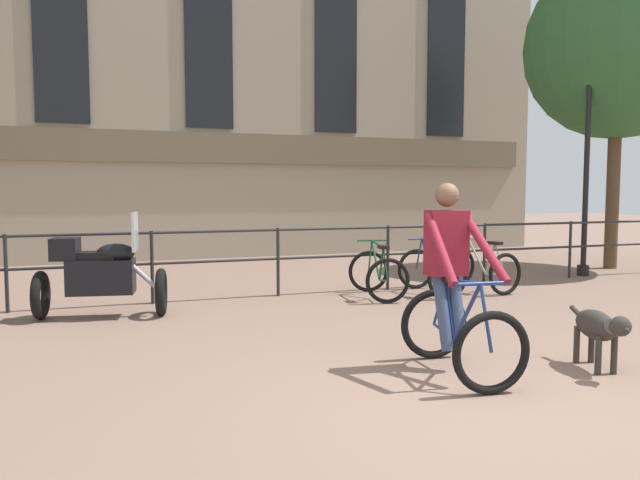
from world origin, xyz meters
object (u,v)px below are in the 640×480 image
at_px(parked_bicycle_mid_right, 481,269).
at_px(parked_bicycle_mid_left, 431,271).
at_px(dog, 599,327).
at_px(street_lamp, 587,141).
at_px(parked_motorcycle, 100,274).
at_px(cyclist_with_bike, 454,287).
at_px(parked_bicycle_near_lamp, 378,274).

bearing_deg(parked_bicycle_mid_right, parked_bicycle_mid_left, -8.12).
xyz_separation_m(parked_bicycle_mid_left, parked_bicycle_mid_right, (0.93, 0.00, -0.00)).
bearing_deg(parked_bicycle_mid_left, dog, 83.40).
relative_size(parked_bicycle_mid_left, street_lamp, 0.25).
xyz_separation_m(dog, parked_bicycle_mid_right, (1.64, 4.14, -0.04)).
bearing_deg(parked_bicycle_mid_left, parked_motorcycle, 4.41).
xyz_separation_m(dog, parked_motorcycle, (-4.18, 4.04, 0.17)).
distance_m(parked_motorcycle, street_lamp, 8.95).
height_order(dog, parked_motorcycle, parked_motorcycle).
distance_m(dog, street_lamp, 7.02).
height_order(cyclist_with_bike, parked_bicycle_mid_left, cyclist_with_bike).
bearing_deg(street_lamp, parked_bicycle_near_lamp, -170.32).
bearing_deg(cyclist_with_bike, parked_bicycle_near_lamp, 81.08).
relative_size(dog, parked_bicycle_near_lamp, 0.79).
relative_size(parked_bicycle_near_lamp, street_lamp, 0.27).
height_order(cyclist_with_bike, dog, cyclist_with_bike).
bearing_deg(parked_bicycle_near_lamp, street_lamp, -160.56).
xyz_separation_m(dog, parked_bicycle_near_lamp, (-0.22, 4.14, -0.04)).
distance_m(parked_bicycle_mid_right, street_lamp, 3.68).
bearing_deg(parked_bicycle_mid_right, dog, 60.28).
bearing_deg(parked_motorcycle, dog, -123.15).
xyz_separation_m(parked_motorcycle, street_lamp, (8.68, 0.91, 1.99)).
bearing_deg(parked_bicycle_mid_left, parked_bicycle_mid_right, -176.84).
height_order(parked_bicycle_mid_left, parked_bicycle_mid_right, same).
relative_size(dog, parked_motorcycle, 0.57).
bearing_deg(street_lamp, parked_motorcycle, -174.01).
height_order(parked_motorcycle, parked_bicycle_mid_left, parked_motorcycle).
relative_size(parked_bicycle_near_lamp, parked_bicycle_mid_right, 1.01).
bearing_deg(cyclist_with_bike, parked_bicycle_mid_left, 68.72).
bearing_deg(cyclist_with_bike, dog, -13.43).
distance_m(dog, parked_motorcycle, 5.82).
bearing_deg(street_lamp, cyclist_with_bike, -141.93).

